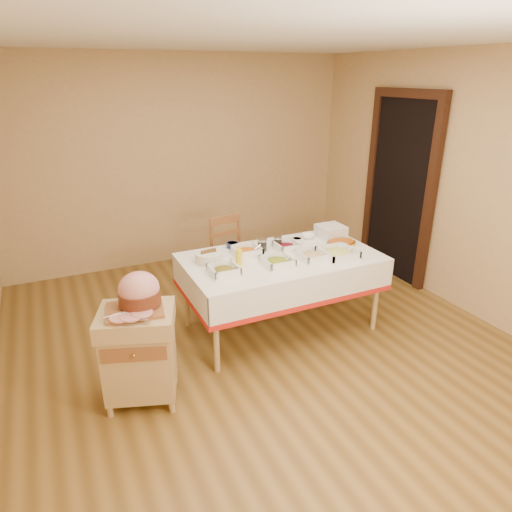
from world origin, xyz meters
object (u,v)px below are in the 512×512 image
(ham_on_board, at_px, (139,294))
(bread_basket, at_px, (209,257))
(butcher_cart, at_px, (139,351))
(brass_platter, at_px, (341,243))
(dining_table, at_px, (281,272))
(preserve_jar_left, at_px, (262,245))
(dining_chair, at_px, (232,257))
(plate_stack, at_px, (331,231))
(mustard_bottle, at_px, (239,257))
(preserve_jar_right, at_px, (278,242))

(ham_on_board, height_order, bread_basket, ham_on_board)
(butcher_cart, height_order, brass_platter, brass_platter)
(butcher_cart, xyz_separation_m, ham_on_board, (0.04, 0.03, 0.45))
(dining_table, distance_m, butcher_cart, 1.55)
(butcher_cart, distance_m, preserve_jar_left, 1.58)
(dining_chair, distance_m, bread_basket, 0.91)
(preserve_jar_left, height_order, plate_stack, plate_stack)
(bread_basket, bearing_deg, brass_platter, -6.06)
(butcher_cart, relative_size, brass_platter, 2.42)
(butcher_cart, xyz_separation_m, plate_stack, (2.18, 0.76, 0.39))
(ham_on_board, relative_size, brass_platter, 1.34)
(ham_on_board, height_order, preserve_jar_left, ham_on_board)
(dining_table, relative_size, preserve_jar_left, 15.06)
(mustard_bottle, bearing_deg, ham_on_board, -155.67)
(preserve_jar_left, bearing_deg, plate_stack, 3.22)
(butcher_cart, relative_size, mustard_bottle, 4.17)
(plate_stack, relative_size, brass_platter, 0.82)
(dining_chair, distance_m, plate_stack, 1.11)
(mustard_bottle, relative_size, bread_basket, 0.74)
(dining_table, xyz_separation_m, plate_stack, (0.72, 0.26, 0.22))
(dining_chair, relative_size, plate_stack, 3.52)
(dining_chair, bearing_deg, preserve_jar_right, -68.51)
(bread_basket, bearing_deg, butcher_cart, -140.22)
(preserve_jar_left, height_order, preserve_jar_right, preserve_jar_left)
(mustard_bottle, distance_m, brass_platter, 1.13)
(bread_basket, xyz_separation_m, plate_stack, (1.38, 0.10, 0.02))
(butcher_cart, xyz_separation_m, preserve_jar_right, (1.54, 0.73, 0.38))
(plate_stack, xyz_separation_m, brass_platter, (-0.03, -0.24, -0.04))
(dining_table, height_order, brass_platter, brass_platter)
(ham_on_board, distance_m, plate_stack, 2.25)
(bread_basket, relative_size, brass_platter, 0.78)
(bread_basket, bearing_deg, dining_chair, 53.60)
(ham_on_board, height_order, brass_platter, ham_on_board)
(plate_stack, bearing_deg, ham_on_board, -161.21)
(bread_basket, bearing_deg, preserve_jar_left, 5.01)
(ham_on_board, distance_m, preserve_jar_left, 1.48)
(butcher_cart, bearing_deg, brass_platter, 13.68)
(dining_chair, relative_size, brass_platter, 2.88)
(ham_on_board, relative_size, preserve_jar_left, 3.51)
(ham_on_board, bearing_deg, mustard_bottle, 24.33)
(ham_on_board, relative_size, bread_basket, 1.73)
(preserve_jar_left, xyz_separation_m, plate_stack, (0.82, 0.05, 0.01))
(mustard_bottle, distance_m, plate_stack, 1.20)
(butcher_cart, bearing_deg, dining_chair, 45.96)
(preserve_jar_left, relative_size, preserve_jar_right, 1.10)
(preserve_jar_right, distance_m, plate_stack, 0.64)
(preserve_jar_right, bearing_deg, brass_platter, -19.11)
(ham_on_board, bearing_deg, butcher_cart, -141.92)
(butcher_cart, bearing_deg, bread_basket, 39.78)
(dining_table, bearing_deg, mustard_bottle, -176.03)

